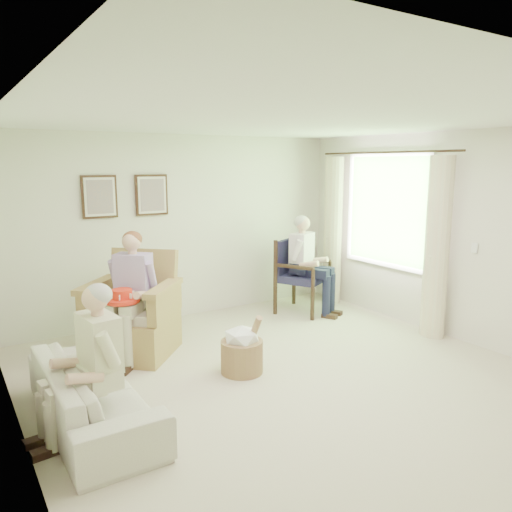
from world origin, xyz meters
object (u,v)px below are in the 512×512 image
(hatbox, at_px, (242,349))
(person_wicker, at_px, (134,286))
(wicker_armchair, at_px, (131,322))
(person_dark, at_px, (307,257))
(wood_armchair, at_px, (299,272))
(red_hat, at_px, (122,297))
(person_sofa, at_px, (96,354))
(sofa, at_px, (93,393))

(hatbox, bearing_deg, person_wicker, 128.40)
(wicker_armchair, xyz_separation_m, person_wicker, (-0.00, -0.16, 0.47))
(person_dark, bearing_deg, hatbox, -172.65)
(wicker_armchair, bearing_deg, person_dark, 47.21)
(wood_armchair, distance_m, person_dark, 0.31)
(red_hat, bearing_deg, person_sofa, -115.99)
(hatbox, bearing_deg, wood_armchair, 38.36)
(wicker_armchair, distance_m, person_sofa, 1.81)
(person_dark, relative_size, person_sofa, 1.16)
(wood_armchair, relative_size, person_wicker, 0.76)
(person_dark, relative_size, red_hat, 3.80)
(sofa, height_order, hatbox, hatbox)
(person_dark, height_order, hatbox, person_dark)
(wood_armchair, distance_m, red_hat, 2.97)
(person_wicker, bearing_deg, red_hat, -100.93)
(wood_armchair, relative_size, person_dark, 0.76)
(wicker_armchair, relative_size, hatbox, 1.79)
(person_dark, bearing_deg, person_sofa, 178.82)
(person_wicker, height_order, person_sofa, person_wicker)
(person_wicker, bearing_deg, person_sofa, -76.04)
(red_hat, bearing_deg, person_wicker, 35.45)
(wicker_armchair, distance_m, wood_armchair, 2.75)
(person_dark, xyz_separation_m, person_sofa, (-3.54, -1.76, -0.16))
(red_hat, height_order, hatbox, red_hat)
(sofa, xyz_separation_m, red_hat, (0.64, 1.10, 0.49))
(wood_armchair, distance_m, person_sofa, 4.03)
(red_hat, bearing_deg, wicker_armchair, 57.70)
(sofa, height_order, person_sofa, person_sofa)
(person_sofa, relative_size, red_hat, 3.27)
(wicker_armchair, xyz_separation_m, sofa, (-0.81, -1.39, -0.10))
(sofa, bearing_deg, person_sofa, 180.00)
(person_sofa, bearing_deg, red_hat, 147.40)
(wicker_armchair, bearing_deg, wood_armchair, 50.91)
(person_wicker, bearing_deg, person_dark, 50.46)
(sofa, relative_size, person_sofa, 1.53)
(person_wicker, bearing_deg, sofa, -79.88)
(person_sofa, bearing_deg, wicker_armchair, 146.21)
(wood_armchair, height_order, person_wicker, person_wicker)
(person_wicker, distance_m, hatbox, 1.42)
(person_wicker, distance_m, red_hat, 0.23)
(sofa, bearing_deg, person_dark, -66.23)
(wood_armchair, bearing_deg, person_dark, -117.60)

